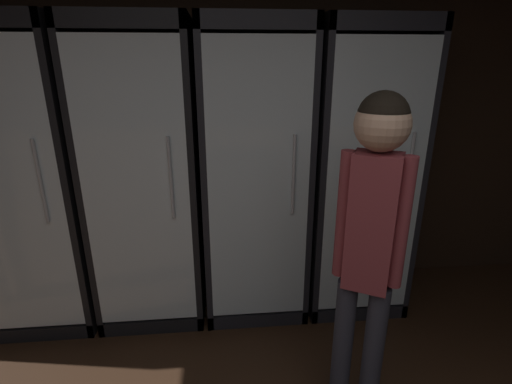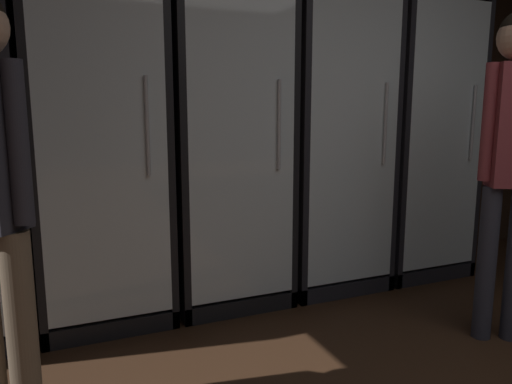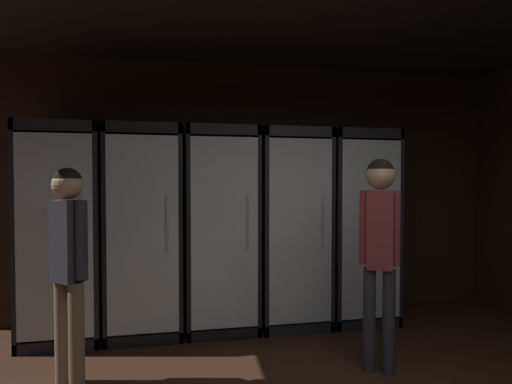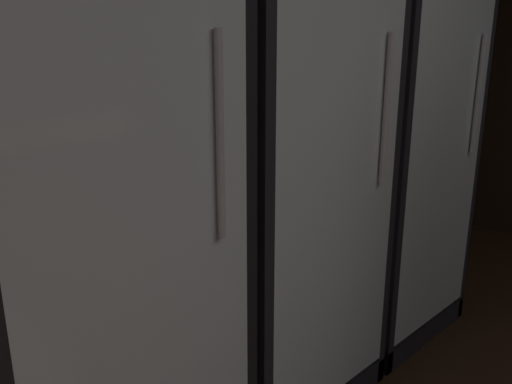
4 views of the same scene
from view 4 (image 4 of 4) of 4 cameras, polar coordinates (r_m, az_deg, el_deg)
wall_back at (r=2.04m, az=-8.43°, el=17.61°), size 6.00×0.06×2.80m
cooler_center at (r=1.48m, az=-19.79°, el=1.43°), size 0.70×0.66×2.03m
cooler_right at (r=1.90m, az=0.52°, el=5.58°), size 0.70×0.66×2.03m
cooler_far_right at (r=2.47m, az=12.64°, el=7.54°), size 0.70×0.66×2.03m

